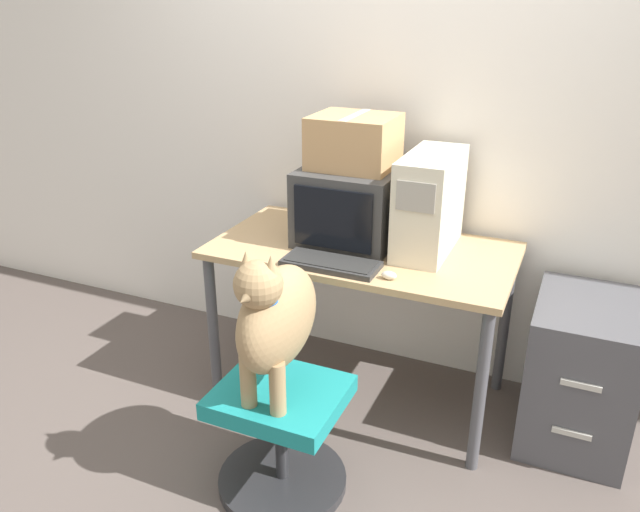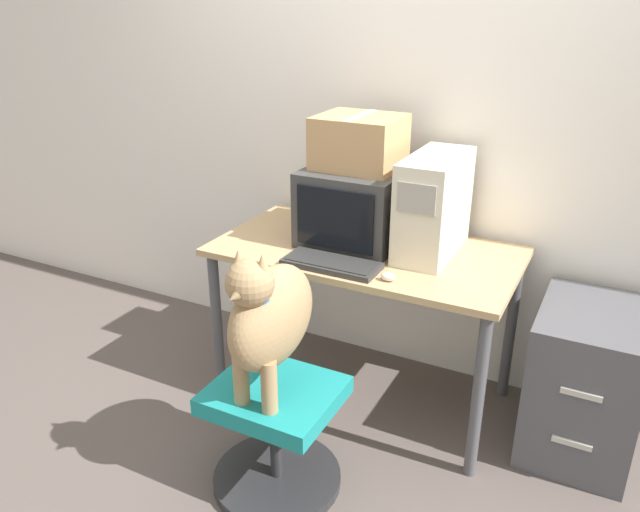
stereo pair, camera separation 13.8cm
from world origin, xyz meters
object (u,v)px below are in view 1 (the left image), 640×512
Objects in this scene: crt_monitor at (353,203)px; pc_tower at (430,203)px; keyboard at (331,263)px; office_chair at (281,434)px; cardboard_box at (354,141)px; dog at (275,316)px; filing_cabinet at (580,372)px.

pc_tower reaches higher than crt_monitor.
keyboard is 0.79× the size of office_chair.
keyboard is at bearing -83.85° from cardboard_box.
keyboard is 1.13× the size of cardboard_box.
pc_tower is 0.51m from keyboard.
crt_monitor reaches higher than office_chair.
dog reaches higher than filing_cabinet.
dog is (0.03, -0.83, -0.17)m from crt_monitor.
crt_monitor is at bearing -178.95° from pc_tower.
office_chair is (0.03, -0.81, -0.70)m from crt_monitor.
pc_tower reaches higher than dog.
filing_cabinet is (1.04, 0.79, 0.08)m from office_chair.
crt_monitor is 0.94× the size of office_chair.
pc_tower is 0.92m from dog.
keyboard reaches higher than filing_cabinet.
filing_cabinet is at bearing -0.85° from cardboard_box.
crt_monitor is 1.35× the size of cardboard_box.
filing_cabinet is at bearing -0.64° from crt_monitor.
cardboard_box reaches higher than keyboard.
cardboard_box is (-0.03, 0.81, 0.99)m from office_chair.
filing_cabinet is at bearing 37.29° from office_chair.
dog is (0.00, -0.02, 0.53)m from office_chair.
pc_tower is at bearing 67.98° from office_chair.
pc_tower is 0.43m from cardboard_box.
cardboard_box is at bearing 91.79° from dog.
keyboard reaches higher than office_chair.
office_chair is at bearing 90.00° from dog.
pc_tower is 1.20× the size of keyboard.
keyboard is 0.62× the size of filing_cabinet.
cardboard_box is (-0.04, 0.35, 0.44)m from keyboard.
crt_monitor reaches higher than dog.
keyboard is 1.18m from filing_cabinet.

